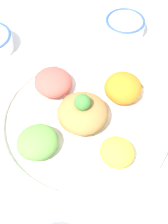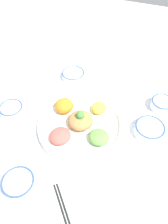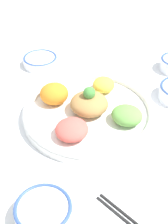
{
  "view_description": "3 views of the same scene",
  "coord_description": "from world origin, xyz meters",
  "px_view_note": "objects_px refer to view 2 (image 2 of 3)",
  "views": [
    {
      "loc": [
        0.34,
        0.12,
        0.54
      ],
      "look_at": [
        0.05,
        -0.02,
        0.08
      ],
      "focal_mm": 50.0,
      "sensor_mm": 36.0,
      "label": 1
    },
    {
      "loc": [
        0.22,
        -0.52,
        0.73
      ],
      "look_at": [
        0.04,
        -0.01,
        0.08
      ],
      "focal_mm": 35.0,
      "sensor_mm": 36.0,
      "label": 2
    },
    {
      "loc": [
        -0.02,
        -0.67,
        0.55
      ],
      "look_at": [
        0.01,
        -0.07,
        0.05
      ],
      "focal_mm": 50.0,
      "sensor_mm": 36.0,
      "label": 3
    }
  ],
  "objects_px": {
    "rice_bowl_blue": "(19,183)",
    "rice_bowl_plain": "(11,109)",
    "sauce_bowl_red": "(162,104)",
    "chopsticks_pair_near": "(65,215)",
    "serving_spoon_main": "(126,96)",
    "sauce_bowl_far": "(149,129)",
    "sauce_bowl_dark": "(73,74)",
    "serving_spoon_extra": "(146,163)",
    "salad_platter": "(80,124)"
  },
  "relations": [
    {
      "from": "sauce_bowl_far",
      "to": "serving_spoon_main",
      "type": "relative_size",
      "value": 0.97
    },
    {
      "from": "salad_platter",
      "to": "rice_bowl_plain",
      "type": "height_order",
      "value": "salad_platter"
    },
    {
      "from": "sauce_bowl_dark",
      "to": "sauce_bowl_far",
      "type": "height_order",
      "value": "sauce_bowl_far"
    },
    {
      "from": "rice_bowl_plain",
      "to": "sauce_bowl_dark",
      "type": "bearing_deg",
      "value": 62.09
    },
    {
      "from": "salad_platter",
      "to": "serving_spoon_extra",
      "type": "distance_m",
      "value": 0.29
    },
    {
      "from": "sauce_bowl_far",
      "to": "chopsticks_pair_near",
      "type": "bearing_deg",
      "value": -115.36
    },
    {
      "from": "rice_bowl_plain",
      "to": "sauce_bowl_far",
      "type": "relative_size",
      "value": 0.85
    },
    {
      "from": "sauce_bowl_dark",
      "to": "serving_spoon_main",
      "type": "relative_size",
      "value": 0.92
    },
    {
      "from": "sauce_bowl_red",
      "to": "sauce_bowl_dark",
      "type": "relative_size",
      "value": 0.86
    },
    {
      "from": "rice_bowl_blue",
      "to": "chopsticks_pair_near",
      "type": "xyz_separation_m",
      "value": [
        0.18,
        -0.03,
        -0.02
      ]
    },
    {
      "from": "salad_platter",
      "to": "sauce_bowl_red",
      "type": "relative_size",
      "value": 3.61
    },
    {
      "from": "rice_bowl_plain",
      "to": "serving_spoon_extra",
      "type": "bearing_deg",
      "value": -4.27
    },
    {
      "from": "rice_bowl_blue",
      "to": "serving_spoon_extra",
      "type": "xyz_separation_m",
      "value": [
        0.39,
        0.23,
        -0.02
      ]
    },
    {
      "from": "rice_bowl_blue",
      "to": "rice_bowl_plain",
      "type": "bearing_deg",
      "value": 126.04
    },
    {
      "from": "rice_bowl_blue",
      "to": "serving_spoon_main",
      "type": "relative_size",
      "value": 0.91
    },
    {
      "from": "rice_bowl_plain",
      "to": "sauce_bowl_far",
      "type": "bearing_deg",
      "value": 9.64
    },
    {
      "from": "rice_bowl_blue",
      "to": "serving_spoon_main",
      "type": "distance_m",
      "value": 0.59
    },
    {
      "from": "sauce_bowl_dark",
      "to": "chopsticks_pair_near",
      "type": "xyz_separation_m",
      "value": [
        0.22,
        -0.62,
        -0.01
      ]
    },
    {
      "from": "sauce_bowl_red",
      "to": "serving_spoon_main",
      "type": "relative_size",
      "value": 0.8
    },
    {
      "from": "rice_bowl_plain",
      "to": "serving_spoon_main",
      "type": "distance_m",
      "value": 0.52
    },
    {
      "from": "sauce_bowl_red",
      "to": "serving_spoon_extra",
      "type": "bearing_deg",
      "value": -93.19
    },
    {
      "from": "sauce_bowl_red",
      "to": "chopsticks_pair_near",
      "type": "xyz_separation_m",
      "value": [
        -0.22,
        -0.56,
        -0.02
      ]
    },
    {
      "from": "serving_spoon_extra",
      "to": "chopsticks_pair_near",
      "type": "bearing_deg",
      "value": 82.28
    },
    {
      "from": "serving_spoon_extra",
      "to": "sauce_bowl_far",
      "type": "bearing_deg",
      "value": -54.25
    },
    {
      "from": "sauce_bowl_dark",
      "to": "sauce_bowl_red",
      "type": "bearing_deg",
      "value": -7.11
    },
    {
      "from": "serving_spoon_main",
      "to": "sauce_bowl_red",
      "type": "bearing_deg",
      "value": -32.87
    },
    {
      "from": "chopsticks_pair_near",
      "to": "rice_bowl_blue",
      "type": "bearing_deg",
      "value": 37.69
    },
    {
      "from": "sauce_bowl_red",
      "to": "sauce_bowl_dark",
      "type": "bearing_deg",
      "value": 172.89
    },
    {
      "from": "serving_spoon_main",
      "to": "sauce_bowl_dark",
      "type": "bearing_deg",
      "value": 142.52
    },
    {
      "from": "sauce_bowl_dark",
      "to": "rice_bowl_plain",
      "type": "bearing_deg",
      "value": -117.91
    },
    {
      "from": "sauce_bowl_far",
      "to": "rice_bowl_blue",
      "type": "bearing_deg",
      "value": -135.21
    },
    {
      "from": "chopsticks_pair_near",
      "to": "salad_platter",
      "type": "bearing_deg",
      "value": -28.88
    },
    {
      "from": "salad_platter",
      "to": "serving_spoon_main",
      "type": "xyz_separation_m",
      "value": [
        0.14,
        0.24,
        -0.02
      ]
    },
    {
      "from": "sauce_bowl_red",
      "to": "rice_bowl_plain",
      "type": "height_order",
      "value": "sauce_bowl_red"
    },
    {
      "from": "salad_platter",
      "to": "rice_bowl_plain",
      "type": "relative_size",
      "value": 3.49
    },
    {
      "from": "salad_platter",
      "to": "chopsticks_pair_near",
      "type": "relative_size",
      "value": 2.05
    },
    {
      "from": "sauce_bowl_dark",
      "to": "rice_bowl_plain",
      "type": "relative_size",
      "value": 1.12
    },
    {
      "from": "sauce_bowl_far",
      "to": "serving_spoon_main",
      "type": "xyz_separation_m",
      "value": [
        -0.13,
        0.17,
        -0.02
      ]
    },
    {
      "from": "serving_spoon_main",
      "to": "rice_bowl_plain",
      "type": "bearing_deg",
      "value": -178.2
    },
    {
      "from": "sauce_bowl_red",
      "to": "sauce_bowl_dark",
      "type": "distance_m",
      "value": 0.45
    },
    {
      "from": "sauce_bowl_far",
      "to": "serving_spoon_main",
      "type": "bearing_deg",
      "value": 127.65
    },
    {
      "from": "sauce_bowl_red",
      "to": "sauce_bowl_far",
      "type": "bearing_deg",
      "value": -101.08
    },
    {
      "from": "salad_platter",
      "to": "serving_spoon_main",
      "type": "relative_size",
      "value": 2.88
    },
    {
      "from": "rice_bowl_plain",
      "to": "chopsticks_pair_near",
      "type": "relative_size",
      "value": 0.59
    },
    {
      "from": "serving_spoon_extra",
      "to": "rice_bowl_blue",
      "type": "bearing_deg",
      "value": 60.89
    },
    {
      "from": "salad_platter",
      "to": "rice_bowl_blue",
      "type": "xyz_separation_m",
      "value": [
        -0.11,
        -0.3,
        -0.0
      ]
    },
    {
      "from": "sauce_bowl_red",
      "to": "chopsticks_pair_near",
      "type": "distance_m",
      "value": 0.6
    },
    {
      "from": "salad_platter",
      "to": "serving_spoon_extra",
      "type": "xyz_separation_m",
      "value": [
        0.28,
        -0.07,
        -0.02
      ]
    },
    {
      "from": "rice_bowl_plain",
      "to": "salad_platter",
      "type": "bearing_deg",
      "value": 5.15
    },
    {
      "from": "sauce_bowl_red",
      "to": "rice_bowl_blue",
      "type": "bearing_deg",
      "value": -127.57
    }
  ]
}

